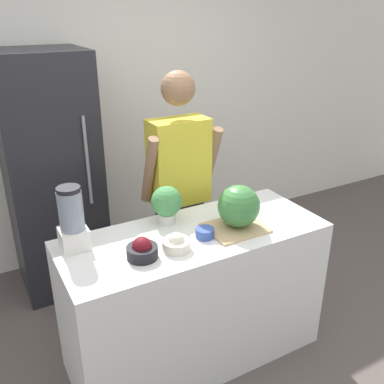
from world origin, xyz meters
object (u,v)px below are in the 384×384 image
(bowl_cherries, at_px, (142,250))
(blender, at_px, (72,221))
(bowl_cream, at_px, (177,243))
(potted_plant, at_px, (167,203))
(refrigerator, at_px, (52,176))
(bowl_small_blue, at_px, (205,233))
(person, at_px, (179,192))
(watermelon, at_px, (239,206))

(bowl_cherries, xyz_separation_m, blender, (-0.29, 0.27, 0.12))
(bowl_cream, bearing_deg, potted_plant, 73.19)
(bowl_cream, bearing_deg, bowl_cherries, 175.81)
(refrigerator, height_order, bowl_small_blue, refrigerator)
(person, bearing_deg, refrigerator, 136.07)
(refrigerator, relative_size, blender, 5.14)
(watermelon, relative_size, blender, 0.69)
(bowl_small_blue, distance_m, blender, 0.74)
(person, relative_size, potted_plant, 7.43)
(bowl_small_blue, bearing_deg, blender, 160.67)
(bowl_cream, bearing_deg, bowl_small_blue, 11.68)
(refrigerator, xyz_separation_m, potted_plant, (0.46, -1.09, 0.11))
(potted_plant, bearing_deg, bowl_small_blue, -67.97)
(refrigerator, relative_size, bowl_cream, 11.86)
(refrigerator, relative_size, potted_plant, 7.88)
(blender, height_order, potted_plant, blender)
(person, distance_m, bowl_cherries, 0.88)
(bowl_cherries, height_order, bowl_small_blue, bowl_cherries)
(bowl_small_blue, xyz_separation_m, potted_plant, (-0.11, 0.27, 0.10))
(bowl_small_blue, height_order, potted_plant, potted_plant)
(potted_plant, bearing_deg, person, 53.24)
(bowl_cream, distance_m, bowl_small_blue, 0.21)
(bowl_small_blue, bearing_deg, bowl_cream, -168.32)
(refrigerator, distance_m, bowl_small_blue, 1.47)
(refrigerator, distance_m, person, 1.03)
(person, bearing_deg, bowl_cherries, -130.26)
(potted_plant, bearing_deg, bowl_cream, -106.81)
(refrigerator, relative_size, bowl_cherries, 11.20)
(bowl_cream, height_order, potted_plant, potted_plant)
(person, height_order, watermelon, person)
(watermelon, relative_size, bowl_small_blue, 2.32)
(refrigerator, relative_size, person, 1.06)
(watermelon, distance_m, bowl_cream, 0.46)
(bowl_cherries, bearing_deg, watermelon, 3.38)
(person, distance_m, bowl_small_blue, 0.67)
(person, xyz_separation_m, blender, (-0.86, -0.41, 0.17))
(refrigerator, bearing_deg, watermelon, -59.13)
(bowl_cherries, bearing_deg, blender, 136.78)
(refrigerator, bearing_deg, person, -43.93)
(refrigerator, xyz_separation_m, bowl_cream, (0.36, -1.40, 0.01))
(watermelon, xyz_separation_m, bowl_cream, (-0.44, -0.05, -0.10))
(person, xyz_separation_m, bowl_cherries, (-0.57, -0.67, 0.04))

